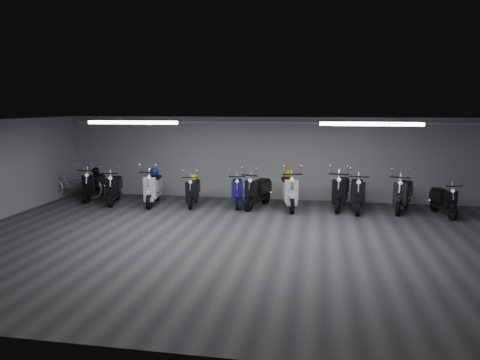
% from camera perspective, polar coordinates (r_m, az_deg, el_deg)
% --- Properties ---
extents(floor, '(14.00, 10.00, 0.01)m').
position_cam_1_polar(floor, '(10.80, -0.10, -7.73)').
color(floor, '#3B3B3D').
rests_on(floor, ground).
extents(ceiling, '(14.00, 10.00, 0.01)m').
position_cam_1_polar(ceiling, '(10.33, -0.10, 7.34)').
color(ceiling, slate).
rests_on(ceiling, ground).
extents(back_wall, '(14.00, 0.01, 2.80)m').
position_cam_1_polar(back_wall, '(15.38, 3.17, 2.73)').
color(back_wall, '#A2A2A5').
rests_on(back_wall, ground).
extents(front_wall, '(14.00, 0.01, 2.80)m').
position_cam_1_polar(front_wall, '(5.75, -8.96, -8.67)').
color(front_wall, '#A2A2A5').
rests_on(front_wall, ground).
extents(fluor_strip_left, '(2.40, 0.18, 0.08)m').
position_cam_1_polar(fluor_strip_left, '(12.17, -13.41, 7.08)').
color(fluor_strip_left, white).
rests_on(fluor_strip_left, ceiling).
extents(fluor_strip_right, '(2.40, 0.18, 0.08)m').
position_cam_1_polar(fluor_strip_right, '(11.24, 16.18, 6.80)').
color(fluor_strip_right, white).
rests_on(fluor_strip_right, ceiling).
extents(conduit, '(13.60, 0.05, 0.05)m').
position_cam_1_polar(conduit, '(15.20, 3.17, 7.27)').
color(conduit, white).
rests_on(conduit, back_wall).
extents(scooter_0, '(0.79, 1.87, 1.35)m').
position_cam_1_polar(scooter_0, '(16.07, -18.03, -0.03)').
color(scooter_0, black).
rests_on(scooter_0, floor).
extents(scooter_1, '(1.04, 1.89, 1.34)m').
position_cam_1_polar(scooter_1, '(15.29, -15.66, -0.40)').
color(scooter_1, black).
rests_on(scooter_1, floor).
extents(scooter_2, '(0.93, 1.99, 1.43)m').
position_cam_1_polar(scooter_2, '(14.78, -10.94, -0.38)').
color(scooter_2, silver).
rests_on(scooter_2, floor).
extents(scooter_3, '(0.76, 1.72, 1.24)m').
position_cam_1_polar(scooter_3, '(14.47, -5.97, -0.84)').
color(scooter_3, black).
rests_on(scooter_3, floor).
extents(scooter_4, '(0.87, 1.80, 1.28)m').
position_cam_1_polar(scooter_4, '(14.35, -0.37, -0.79)').
color(scooter_4, navy).
rests_on(scooter_4, floor).
extents(scooter_5, '(1.14, 1.95, 1.38)m').
position_cam_1_polar(scooter_5, '(14.11, 2.24, -0.78)').
color(scooter_5, black).
rests_on(scooter_5, floor).
extents(scooter_6, '(1.05, 2.07, 1.48)m').
position_cam_1_polar(scooter_6, '(13.99, 6.22, -0.71)').
color(scooter_6, white).
rests_on(scooter_6, floor).
extents(scooter_7, '(0.97, 2.05, 1.47)m').
position_cam_1_polar(scooter_7, '(14.26, 12.63, -0.70)').
color(scooter_7, black).
rests_on(scooter_7, floor).
extents(scooter_8, '(0.73, 1.96, 1.44)m').
position_cam_1_polar(scooter_8, '(14.07, 14.65, -0.98)').
color(scooter_8, black).
rests_on(scooter_8, floor).
extents(scooter_9, '(1.22, 2.00, 1.42)m').
position_cam_1_polar(scooter_9, '(14.39, 19.90, -1.06)').
color(scooter_9, black).
rests_on(scooter_9, floor).
extents(bicycle, '(2.14, 0.89, 1.35)m').
position_cam_1_polar(bicycle, '(16.51, -20.38, 0.08)').
color(bicycle, silver).
rests_on(bicycle, floor).
extents(scooter_10, '(0.87, 1.70, 1.21)m').
position_cam_1_polar(scooter_10, '(14.34, 24.37, -1.80)').
color(scooter_10, black).
rests_on(scooter_10, floor).
extents(helmet_0, '(0.29, 0.29, 0.29)m').
position_cam_1_polar(helmet_0, '(14.21, 6.09, 0.76)').
color(helmet_0, '#C88F0B').
rests_on(helmet_0, scooter_6).
extents(helmet_1, '(0.28, 0.28, 0.28)m').
position_cam_1_polar(helmet_1, '(14.99, -10.76, 0.97)').
color(helmet_1, '#0E299A').
rests_on(helmet_1, scooter_2).
extents(helmet_2, '(0.24, 0.24, 0.24)m').
position_cam_1_polar(helmet_2, '(16.26, -17.75, 1.10)').
color(helmet_2, black).
rests_on(helmet_2, scooter_0).
extents(helmet_3, '(0.23, 0.23, 0.23)m').
position_cam_1_polar(helmet_3, '(14.66, -5.85, 0.33)').
color(helmet_3, '#F7F10E').
rests_on(helmet_3, scooter_3).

